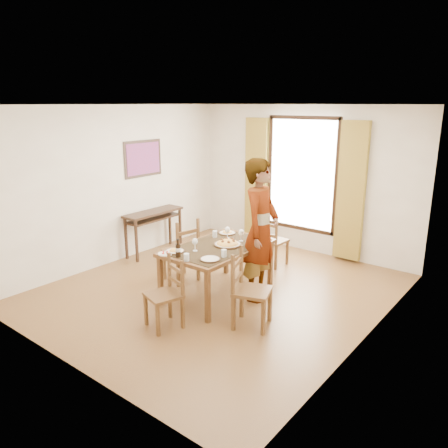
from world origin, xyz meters
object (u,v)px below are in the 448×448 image
Objects in this scene: console_table at (153,217)px; pasta_platter at (228,242)px; man at (261,230)px; dining_table at (218,250)px.

pasta_platter is at bearing -15.65° from console_table.
man is 0.51m from pasta_platter.
pasta_platter reaches higher than console_table.
console_table is 0.75× the size of dining_table.
dining_table is at bearing -134.13° from pasta_platter.
man is at bearing -8.44° from console_table.
dining_table is at bearing 111.96° from man.
man is 5.02× the size of pasta_platter.
console_table is at bearing 164.35° from pasta_platter.
pasta_platter reaches higher than dining_table.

